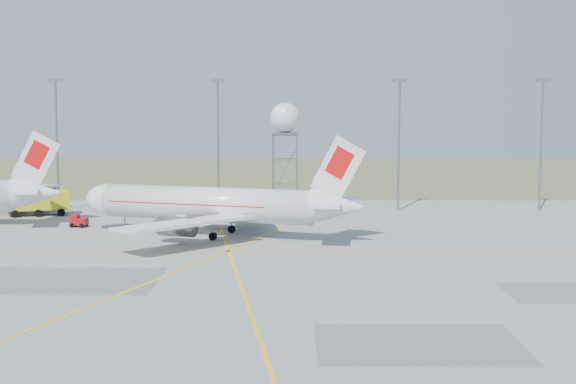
{
  "coord_description": "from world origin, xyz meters",
  "views": [
    {
      "loc": [
        1.34,
        -58.06,
        15.91
      ],
      "look_at": [
        0.95,
        40.0,
        5.65
      ],
      "focal_mm": 50.0,
      "sensor_mm": 36.0,
      "label": 1
    }
  ],
  "objects_px": {
    "baggage_tug": "(79,222)",
    "fire_truck": "(40,204)",
    "airliner_main": "(211,205)",
    "radar_tower": "(285,150)"
  },
  "relations": [
    {
      "from": "radar_tower",
      "to": "airliner_main",
      "type": "bearing_deg",
      "value": -109.42
    },
    {
      "from": "fire_truck",
      "to": "baggage_tug",
      "type": "height_order",
      "value": "fire_truck"
    },
    {
      "from": "baggage_tug",
      "to": "radar_tower",
      "type": "bearing_deg",
      "value": 40.47
    },
    {
      "from": "airliner_main",
      "to": "radar_tower",
      "type": "distance_m",
      "value": 27.55
    },
    {
      "from": "airliner_main",
      "to": "fire_truck",
      "type": "distance_m",
      "value": 33.44
    },
    {
      "from": "fire_truck",
      "to": "baggage_tug",
      "type": "relative_size",
      "value": 4.02
    },
    {
      "from": "baggage_tug",
      "to": "fire_truck",
      "type": "bearing_deg",
      "value": 134.46
    },
    {
      "from": "airliner_main",
      "to": "baggage_tug",
      "type": "relative_size",
      "value": 15.4
    },
    {
      "from": "airliner_main",
      "to": "fire_truck",
      "type": "height_order",
      "value": "airliner_main"
    },
    {
      "from": "airliner_main",
      "to": "baggage_tug",
      "type": "bearing_deg",
      "value": -3.4
    }
  ]
}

